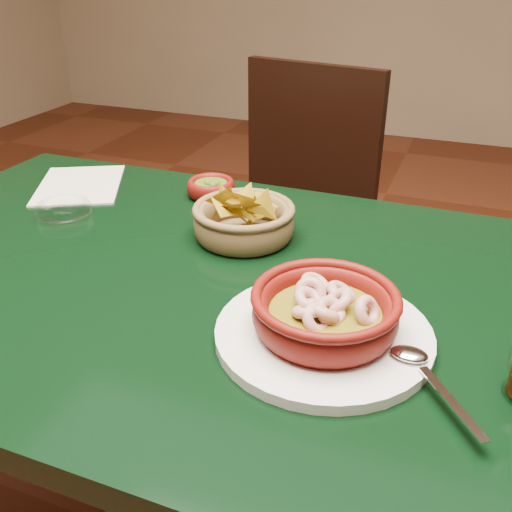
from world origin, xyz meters
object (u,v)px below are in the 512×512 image
(dining_table, at_px, (183,319))
(dining_chair, at_px, (288,223))
(shrimp_plate, at_px, (325,317))
(chip_basket, at_px, (244,221))

(dining_table, bearing_deg, dining_chair, 93.78)
(dining_chair, xyz_separation_m, shrimp_plate, (0.31, -0.81, 0.27))
(dining_chair, height_order, chip_basket, dining_chair)
(dining_table, bearing_deg, chip_basket, 69.13)
(dining_chair, bearing_deg, shrimp_plate, -68.81)
(shrimp_plate, relative_size, chip_basket, 1.65)
(dining_table, xyz_separation_m, shrimp_plate, (0.27, -0.10, 0.13))
(dining_table, distance_m, dining_chair, 0.72)
(dining_chair, distance_m, chip_basket, 0.64)
(dining_table, height_order, dining_chair, dining_chair)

